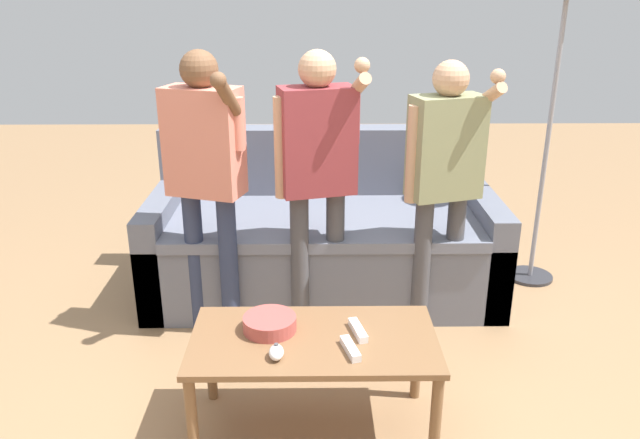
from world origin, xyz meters
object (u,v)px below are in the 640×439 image
object	(u,v)px
snack_bowl	(270,323)
player_right	(445,168)
player_center	(318,162)
floor_lamp	(566,5)
coffee_table	(314,350)
game_remote_wand_near	(350,349)
game_remote_wand_far	(358,330)
couch	(323,238)
game_remote_nunchuk	(276,352)
player_left	(205,163)

from	to	relation	value
snack_bowl	player_right	bearing A→B (deg)	43.57
player_center	floor_lamp	bearing A→B (deg)	23.02
snack_bowl	coffee_table	bearing A→B (deg)	-19.30
game_remote_wand_near	game_remote_wand_far	size ratio (longest dim) A/B	0.97
game_remote_wand_near	game_remote_wand_far	xyz separation A→B (m)	(0.04, 0.13, -0.00)
game_remote_wand_far	couch	bearing A→B (deg)	95.14
game_remote_nunchuk	floor_lamp	size ratio (longest dim) A/B	0.05
player_right	game_remote_nunchuk	bearing A→B (deg)	-128.69
couch	game_remote_wand_far	bearing A→B (deg)	-84.86
player_left	game_remote_wand_near	world-z (taller)	player_left
coffee_table	player_right	bearing A→B (deg)	52.50
floor_lamp	game_remote_wand_far	bearing A→B (deg)	-130.62
coffee_table	game_remote_nunchuk	size ratio (longest dim) A/B	11.16
coffee_table	player_left	bearing A→B (deg)	122.54
floor_lamp	game_remote_wand_far	distance (m)	2.19
couch	snack_bowl	size ratio (longest dim) A/B	9.36
coffee_table	game_remote_nunchuk	xyz separation A→B (m)	(-0.14, -0.14, 0.08)
couch	game_remote_wand_near	distance (m)	1.46
game_remote_wand_far	coffee_table	bearing A→B (deg)	-170.20
coffee_table	snack_bowl	bearing A→B (deg)	160.70
player_left	floor_lamp	bearing A→B (deg)	17.34
player_center	player_right	xyz separation A→B (m)	(0.64, 0.00, -0.03)
coffee_table	player_left	world-z (taller)	player_left
player_left	player_right	world-z (taller)	player_left
floor_lamp	player_center	xyz separation A→B (m)	(-1.36, -0.58, -0.72)
game_remote_nunchuk	player_center	xyz separation A→B (m)	(0.16, 0.99, 0.46)
coffee_table	game_remote_wand_far	bearing A→B (deg)	9.80
coffee_table	player_right	distance (m)	1.19
game_remote_nunchuk	game_remote_wand_far	size ratio (longest dim) A/B	0.54
player_right	game_remote_wand_near	world-z (taller)	player_right
couch	snack_bowl	xyz separation A→B (m)	(-0.24, -1.29, 0.16)
player_center	game_remote_wand_near	world-z (taller)	player_center
game_remote_nunchuk	player_left	distance (m)	1.15
floor_lamp	player_left	xyz separation A→B (m)	(-1.91, -0.60, -0.72)
game_remote_nunchuk	floor_lamp	bearing A→B (deg)	45.96
game_remote_nunchuk	game_remote_wand_far	world-z (taller)	game_remote_nunchuk
coffee_table	game_remote_wand_far	xyz separation A→B (m)	(0.18, 0.03, 0.07)
player_right	game_remote_wand_near	size ratio (longest dim) A/B	9.03
snack_bowl	player_center	distance (m)	0.93
player_right	game_remote_wand_near	distance (m)	1.17
player_left	player_center	xyz separation A→B (m)	(0.55, 0.02, -0.00)
game_remote_nunchuk	game_remote_wand_far	distance (m)	0.36
coffee_table	snack_bowl	distance (m)	0.21
floor_lamp	player_left	distance (m)	2.13
floor_lamp	player_left	bearing A→B (deg)	-162.66
player_center	game_remote_wand_far	xyz separation A→B (m)	(0.16, -0.82, -0.47)
couch	player_left	world-z (taller)	player_left
couch	game_remote_wand_far	size ratio (longest dim) A/B	12.48
player_left	game_remote_wand_near	bearing A→B (deg)	-54.36
player_right	player_left	bearing A→B (deg)	-178.91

